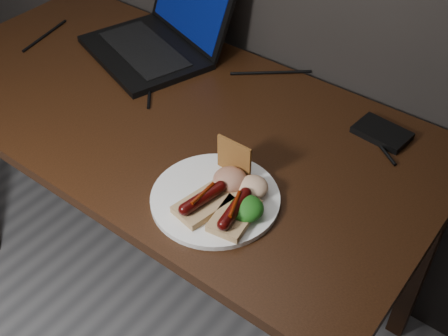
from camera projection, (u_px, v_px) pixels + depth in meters
desk at (168, 137)px, 1.47m from camera, size 1.40×0.70×0.75m
laptop at (162, 32)px, 1.58m from camera, size 0.44×0.43×0.25m
hard_drive at (382, 133)px, 1.32m from camera, size 0.13×0.09×0.02m
desk_cables at (192, 77)px, 1.51m from camera, size 1.10×0.42×0.01m
plate at (215, 198)px, 1.17m from camera, size 0.31×0.31×0.01m
bread_sausage_center at (203, 202)px, 1.13m from camera, size 0.09×0.13×0.04m
bread_sausage_right at (235, 213)px, 1.11m from camera, size 0.09×0.12×0.04m
crispbread at (234, 158)px, 1.19m from camera, size 0.08×0.01×0.08m
salad_greens at (246, 208)px, 1.11m from camera, size 0.07×0.07×0.04m
salsa_mound at (230, 179)px, 1.17m from camera, size 0.07×0.07×0.04m
coleslaw_mound at (253, 187)px, 1.16m from camera, size 0.06×0.06×0.04m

